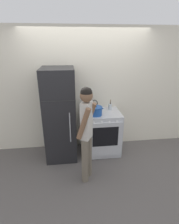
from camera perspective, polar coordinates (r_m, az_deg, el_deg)
ground_plane at (r=4.20m, az=-0.96°, el=-10.34°), size 14.00×14.00×0.00m
wall_back at (r=3.72m, az=-1.13°, el=6.84°), size 10.00×0.06×2.55m
refrigerator at (r=3.47m, az=-9.59°, el=-0.98°), size 0.60×0.72×1.82m
stove_range at (r=3.72m, az=4.18°, el=-6.66°), size 0.72×0.66×0.91m
dutch_oven_pot at (r=3.38m, az=2.02°, el=0.36°), size 0.30×0.26×0.20m
tea_kettle at (r=3.62m, az=1.62°, el=1.52°), size 0.22×0.18×0.23m
utensil_jar at (r=3.69m, az=6.71°, el=1.76°), size 0.07×0.07×0.23m
person at (r=2.78m, az=-0.95°, el=-6.05°), size 0.36×0.40×1.64m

